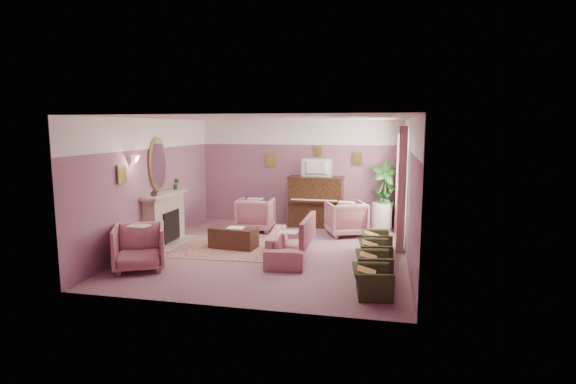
% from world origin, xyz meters
% --- Properties ---
extents(floor, '(5.50, 6.00, 0.01)m').
position_xyz_m(floor, '(0.00, 0.00, 0.00)').
color(floor, '#91636E').
rests_on(floor, ground).
extents(ceiling, '(5.50, 6.00, 0.01)m').
position_xyz_m(ceiling, '(0.00, 0.00, 2.80)').
color(ceiling, white).
rests_on(ceiling, wall_back).
extents(wall_back, '(5.50, 0.02, 2.80)m').
position_xyz_m(wall_back, '(0.00, 3.00, 1.40)').
color(wall_back, '#744F76').
rests_on(wall_back, floor).
extents(wall_front, '(5.50, 0.02, 2.80)m').
position_xyz_m(wall_front, '(0.00, -3.00, 1.40)').
color(wall_front, '#744F76').
rests_on(wall_front, floor).
extents(wall_left, '(0.02, 6.00, 2.80)m').
position_xyz_m(wall_left, '(-2.75, 0.00, 1.40)').
color(wall_left, '#744F76').
rests_on(wall_left, floor).
extents(wall_right, '(0.02, 6.00, 2.80)m').
position_xyz_m(wall_right, '(2.75, 0.00, 1.40)').
color(wall_right, '#744F76').
rests_on(wall_right, floor).
extents(picture_rail_band, '(5.50, 0.01, 0.65)m').
position_xyz_m(picture_rail_band, '(0.00, 2.99, 2.47)').
color(picture_rail_band, white).
rests_on(picture_rail_band, wall_back).
extents(stripe_panel, '(0.01, 3.00, 2.15)m').
position_xyz_m(stripe_panel, '(2.73, 1.30, 1.07)').
color(stripe_panel, '#B2CAA2').
rests_on(stripe_panel, wall_right).
extents(fireplace_surround, '(0.30, 1.40, 1.10)m').
position_xyz_m(fireplace_surround, '(-2.59, 0.20, 0.55)').
color(fireplace_surround, '#B7A78F').
rests_on(fireplace_surround, floor).
extents(fireplace_inset, '(0.18, 0.72, 0.68)m').
position_xyz_m(fireplace_inset, '(-2.49, 0.20, 0.40)').
color(fireplace_inset, black).
rests_on(fireplace_inset, floor).
extents(fire_ember, '(0.06, 0.54, 0.10)m').
position_xyz_m(fire_ember, '(-2.45, 0.20, 0.22)').
color(fire_ember, orange).
rests_on(fire_ember, floor).
extents(mantel_shelf, '(0.40, 1.55, 0.07)m').
position_xyz_m(mantel_shelf, '(-2.56, 0.20, 1.12)').
color(mantel_shelf, '#B7A78F').
rests_on(mantel_shelf, fireplace_surround).
extents(hearth, '(0.55, 1.50, 0.02)m').
position_xyz_m(hearth, '(-2.39, 0.20, 0.01)').
color(hearth, '#B7A78F').
rests_on(hearth, floor).
extents(mirror_frame, '(0.04, 0.72, 1.20)m').
position_xyz_m(mirror_frame, '(-2.70, 0.20, 1.80)').
color(mirror_frame, '#A99744').
rests_on(mirror_frame, wall_left).
extents(mirror_glass, '(0.01, 0.60, 1.06)m').
position_xyz_m(mirror_glass, '(-2.67, 0.20, 1.80)').
color(mirror_glass, silver).
rests_on(mirror_glass, wall_left).
extents(sconce_shade, '(0.20, 0.20, 0.16)m').
position_xyz_m(sconce_shade, '(-2.62, -0.85, 1.98)').
color(sconce_shade, pink).
rests_on(sconce_shade, wall_left).
extents(piano, '(1.40, 0.60, 1.30)m').
position_xyz_m(piano, '(0.50, 2.68, 0.65)').
color(piano, '#301C10').
rests_on(piano, floor).
extents(piano_keyshelf, '(1.30, 0.12, 0.06)m').
position_xyz_m(piano_keyshelf, '(0.50, 2.33, 0.72)').
color(piano_keyshelf, '#301C10').
rests_on(piano_keyshelf, piano).
extents(piano_keys, '(1.20, 0.08, 0.02)m').
position_xyz_m(piano_keys, '(0.50, 2.33, 0.76)').
color(piano_keys, white).
rests_on(piano_keys, piano).
extents(piano_top, '(1.45, 0.65, 0.04)m').
position_xyz_m(piano_top, '(0.50, 2.68, 1.31)').
color(piano_top, '#301C10').
rests_on(piano_top, piano).
extents(television, '(0.80, 0.12, 0.48)m').
position_xyz_m(television, '(0.50, 2.63, 1.60)').
color(television, black).
rests_on(television, piano).
extents(print_back_left, '(0.30, 0.03, 0.38)m').
position_xyz_m(print_back_left, '(-0.80, 2.96, 1.72)').
color(print_back_left, '#A99744').
rests_on(print_back_left, wall_back).
extents(print_back_right, '(0.26, 0.03, 0.34)m').
position_xyz_m(print_back_right, '(1.55, 2.96, 1.78)').
color(print_back_right, '#A99744').
rests_on(print_back_right, wall_back).
extents(print_back_mid, '(0.22, 0.03, 0.26)m').
position_xyz_m(print_back_mid, '(0.50, 2.96, 2.00)').
color(print_back_mid, '#A99744').
rests_on(print_back_mid, wall_back).
extents(print_left_wall, '(0.03, 0.28, 0.36)m').
position_xyz_m(print_left_wall, '(-2.71, -1.20, 1.72)').
color(print_left_wall, '#A99744').
rests_on(print_left_wall, wall_left).
extents(window_blind, '(0.03, 1.40, 1.80)m').
position_xyz_m(window_blind, '(2.70, 1.55, 1.70)').
color(window_blind, white).
rests_on(window_blind, wall_right).
extents(curtain_left, '(0.16, 0.34, 2.60)m').
position_xyz_m(curtain_left, '(2.62, 0.63, 1.30)').
color(curtain_left, '#9A485C').
rests_on(curtain_left, floor).
extents(curtain_right, '(0.16, 0.34, 2.60)m').
position_xyz_m(curtain_right, '(2.62, 2.47, 1.30)').
color(curtain_right, '#9A485C').
rests_on(curtain_right, floor).
extents(pelmet, '(0.16, 2.20, 0.16)m').
position_xyz_m(pelmet, '(2.62, 1.55, 2.56)').
color(pelmet, '#9A485C').
rests_on(pelmet, wall_right).
extents(mantel_plant, '(0.16, 0.16, 0.28)m').
position_xyz_m(mantel_plant, '(-2.55, 0.75, 1.29)').
color(mantel_plant, '#235B20').
rests_on(mantel_plant, mantel_shelf).
extents(mantel_vase, '(0.16, 0.16, 0.16)m').
position_xyz_m(mantel_vase, '(-2.55, -0.30, 1.23)').
color(mantel_vase, white).
rests_on(mantel_vase, mantel_shelf).
extents(area_rug, '(2.60, 1.94, 0.01)m').
position_xyz_m(area_rug, '(-0.82, 0.05, 0.01)').
color(area_rug, '#A46C61').
rests_on(area_rug, floor).
extents(coffee_table, '(1.05, 0.62, 0.45)m').
position_xyz_m(coffee_table, '(-0.92, 0.12, 0.23)').
color(coffee_table, '#3F2618').
rests_on(coffee_table, floor).
extents(table_paper, '(0.35, 0.28, 0.01)m').
position_xyz_m(table_paper, '(-0.87, 0.12, 0.46)').
color(table_paper, white).
rests_on(table_paper, coffee_table).
extents(sofa, '(0.62, 1.86, 0.75)m').
position_xyz_m(sofa, '(0.41, -0.38, 0.38)').
color(sofa, '#B87581').
rests_on(sofa, floor).
extents(sofa_throw, '(0.09, 1.41, 0.52)m').
position_xyz_m(sofa_throw, '(0.81, -0.38, 0.60)').
color(sofa_throw, '#9A485C').
rests_on(sofa_throw, sofa).
extents(floral_armchair_left, '(0.88, 0.88, 0.92)m').
position_xyz_m(floral_armchair_left, '(-0.94, 1.86, 0.46)').
color(floral_armchair_left, '#B87581').
rests_on(floral_armchair_left, floor).
extents(floral_armchair_right, '(0.88, 0.88, 0.92)m').
position_xyz_m(floral_armchair_right, '(1.37, 1.83, 0.46)').
color(floral_armchair_right, '#B87581').
rests_on(floral_armchair_right, floor).
extents(floral_armchair_front, '(0.88, 0.88, 0.92)m').
position_xyz_m(floral_armchair_front, '(-2.14, -1.66, 0.46)').
color(floral_armchair_front, '#B87581').
rests_on(floral_armchair_front, floor).
extents(olive_chair_a, '(0.49, 0.70, 0.60)m').
position_xyz_m(olive_chair_a, '(2.12, -2.09, 0.30)').
color(olive_chair_a, '#383F22').
rests_on(olive_chair_a, floor).
extents(olive_chair_b, '(0.49, 0.70, 0.60)m').
position_xyz_m(olive_chair_b, '(2.12, -1.27, 0.30)').
color(olive_chair_b, '#383F22').
rests_on(olive_chair_b, floor).
extents(olive_chair_c, '(0.49, 0.70, 0.60)m').
position_xyz_m(olive_chair_c, '(2.12, -0.45, 0.30)').
color(olive_chair_c, '#383F22').
rests_on(olive_chair_c, floor).
extents(olive_chair_d, '(0.49, 0.70, 0.60)m').
position_xyz_m(olive_chair_d, '(2.12, 0.37, 0.30)').
color(olive_chair_d, '#383F22').
rests_on(olive_chair_d, floor).
extents(side_table, '(0.52, 0.52, 0.70)m').
position_xyz_m(side_table, '(2.22, 2.58, 0.35)').
color(side_table, silver).
rests_on(side_table, floor).
extents(side_plant_big, '(0.30, 0.30, 0.34)m').
position_xyz_m(side_plant_big, '(2.22, 2.58, 0.87)').
color(side_plant_big, '#235B20').
rests_on(side_plant_big, side_table).
extents(side_plant_small, '(0.16, 0.16, 0.28)m').
position_xyz_m(side_plant_small, '(2.34, 2.48, 0.84)').
color(side_plant_small, '#235B20').
rests_on(side_plant_small, side_table).
extents(palm_pot, '(0.34, 0.34, 0.34)m').
position_xyz_m(palm_pot, '(2.28, 2.61, 0.17)').
color(palm_pot, brown).
rests_on(palm_pot, floor).
extents(palm_plant, '(0.76, 0.76, 1.44)m').
position_xyz_m(palm_plant, '(2.28, 2.61, 1.06)').
color(palm_plant, '#235B20').
rests_on(palm_plant, palm_pot).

